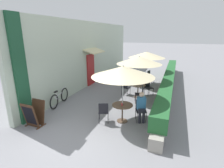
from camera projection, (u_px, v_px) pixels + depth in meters
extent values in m
plane|color=gray|center=(69.00, 142.00, 5.81)|extent=(120.00, 120.00, 0.00)
cube|color=#B2C1AD|center=(93.00, 53.00, 12.38)|extent=(0.24, 14.05, 4.20)
cube|color=#19472D|center=(20.00, 71.00, 6.55)|extent=(0.12, 0.56, 4.20)
cube|color=maroon|center=(91.00, 70.00, 11.99)|extent=(0.08, 0.96, 2.10)
cube|color=beige|center=(94.00, 51.00, 11.52)|extent=(0.78, 1.80, 0.30)
cube|color=gray|center=(168.00, 86.00, 11.05)|extent=(0.44, 13.05, 0.45)
cube|color=#235B2D|center=(169.00, 79.00, 10.91)|extent=(0.60, 12.40, 0.56)
cylinder|color=brown|center=(122.00, 121.00, 7.16)|extent=(0.44, 0.44, 0.02)
cylinder|color=brown|center=(122.00, 113.00, 7.06)|extent=(0.06, 0.06, 0.71)
cylinder|color=brown|center=(122.00, 105.00, 6.96)|extent=(0.84, 0.84, 0.02)
cylinder|color=#B7B7BC|center=(123.00, 95.00, 6.85)|extent=(0.04, 0.04, 2.24)
cone|color=beige|center=(123.00, 71.00, 6.57)|extent=(2.41, 2.41, 0.40)
sphere|color=#B7B7BC|center=(123.00, 66.00, 6.52)|extent=(0.07, 0.07, 0.07)
cube|color=black|center=(104.00, 111.00, 7.01)|extent=(0.52, 0.52, 0.04)
cube|color=black|center=(103.00, 108.00, 6.77)|extent=(0.36, 0.17, 0.42)
cylinder|color=black|center=(108.00, 114.00, 7.25)|extent=(0.02, 0.02, 0.45)
cylinder|color=black|center=(99.00, 115.00, 7.24)|extent=(0.02, 0.02, 0.45)
cylinder|color=black|center=(108.00, 118.00, 6.91)|extent=(0.02, 0.02, 0.45)
cylinder|color=black|center=(99.00, 119.00, 6.89)|extent=(0.02, 0.02, 0.45)
cube|color=black|center=(141.00, 111.00, 7.06)|extent=(0.52, 0.52, 0.04)
cube|color=black|center=(140.00, 104.00, 7.18)|extent=(0.36, 0.17, 0.42)
cylinder|color=black|center=(137.00, 118.00, 6.95)|extent=(0.02, 0.02, 0.45)
cylinder|color=black|center=(146.00, 118.00, 6.96)|extent=(0.02, 0.02, 0.45)
cylinder|color=black|center=(136.00, 114.00, 7.29)|extent=(0.02, 0.02, 0.45)
cylinder|color=black|center=(144.00, 114.00, 7.31)|extent=(0.02, 0.02, 0.45)
cylinder|color=#23232D|center=(140.00, 118.00, 6.95)|extent=(0.11, 0.11, 0.47)
cylinder|color=#23232D|center=(144.00, 118.00, 6.96)|extent=(0.11, 0.11, 0.47)
cube|color=#23232D|center=(141.00, 110.00, 6.96)|extent=(0.42, 0.45, 0.12)
cube|color=teal|center=(141.00, 103.00, 6.99)|extent=(0.40, 0.33, 0.50)
sphere|color=beige|center=(142.00, 94.00, 6.87)|extent=(0.20, 0.20, 0.20)
cylinder|color=#B73D3D|center=(122.00, 104.00, 6.88)|extent=(0.07, 0.07, 0.09)
cylinder|color=brown|center=(138.00, 97.00, 9.82)|extent=(0.44, 0.44, 0.02)
cylinder|color=brown|center=(138.00, 91.00, 9.72)|extent=(0.06, 0.06, 0.71)
cylinder|color=brown|center=(138.00, 85.00, 9.62)|extent=(0.84, 0.84, 0.02)
cylinder|color=#B7B7BC|center=(138.00, 78.00, 9.51)|extent=(0.04, 0.04, 2.24)
cone|color=beige|center=(139.00, 60.00, 9.23)|extent=(2.41, 2.41, 0.40)
sphere|color=#B7B7BC|center=(139.00, 56.00, 9.17)|extent=(0.07, 0.07, 0.07)
cube|color=black|center=(149.00, 88.00, 10.01)|extent=(0.57, 0.57, 0.04)
cube|color=black|center=(147.00, 83.00, 10.11)|extent=(0.28, 0.30, 0.42)
cylinder|color=black|center=(148.00, 93.00, 9.84)|extent=(0.02, 0.02, 0.45)
cylinder|color=black|center=(153.00, 92.00, 9.99)|extent=(0.02, 0.02, 0.45)
cylinder|color=black|center=(144.00, 91.00, 10.15)|extent=(0.02, 0.02, 0.45)
cylinder|color=black|center=(149.00, 90.00, 10.30)|extent=(0.02, 0.02, 0.45)
cube|color=black|center=(126.00, 87.00, 10.10)|extent=(0.48, 0.48, 0.04)
cube|color=black|center=(125.00, 85.00, 9.90)|extent=(0.38, 0.12, 0.42)
cylinder|color=black|center=(130.00, 91.00, 10.21)|extent=(0.02, 0.02, 0.45)
cylinder|color=black|center=(125.00, 90.00, 10.41)|extent=(0.02, 0.02, 0.45)
cylinder|color=black|center=(127.00, 92.00, 9.93)|extent=(0.02, 0.02, 0.45)
cylinder|color=black|center=(122.00, 91.00, 10.12)|extent=(0.02, 0.02, 0.45)
cube|color=black|center=(139.00, 94.00, 8.97)|extent=(0.50, 0.50, 0.04)
cube|color=black|center=(143.00, 90.00, 8.90)|extent=(0.14, 0.37, 0.42)
cylinder|color=black|center=(135.00, 97.00, 9.22)|extent=(0.02, 0.02, 0.45)
cylinder|color=black|center=(135.00, 99.00, 8.87)|extent=(0.02, 0.02, 0.45)
cylinder|color=black|center=(142.00, 97.00, 9.19)|extent=(0.02, 0.02, 0.45)
cylinder|color=black|center=(143.00, 100.00, 8.85)|extent=(0.02, 0.02, 0.45)
cylinder|color=teal|center=(140.00, 83.00, 9.73)|extent=(0.07, 0.07, 0.09)
cylinder|color=brown|center=(145.00, 85.00, 12.12)|extent=(0.44, 0.44, 0.02)
cylinder|color=brown|center=(145.00, 80.00, 12.02)|extent=(0.06, 0.06, 0.71)
cylinder|color=brown|center=(146.00, 75.00, 11.93)|extent=(0.84, 0.84, 0.02)
cylinder|color=#B7B7BC|center=(146.00, 69.00, 11.81)|extent=(0.04, 0.04, 2.24)
cone|color=beige|center=(147.00, 55.00, 11.54)|extent=(2.41, 2.41, 0.40)
sphere|color=#B7B7BC|center=(147.00, 52.00, 11.48)|extent=(0.07, 0.07, 0.07)
cube|color=black|center=(151.00, 77.00, 12.55)|extent=(0.51, 0.51, 0.04)
cube|color=black|center=(149.00, 73.00, 12.61)|extent=(0.16, 0.37, 0.42)
cylinder|color=black|center=(152.00, 81.00, 12.37)|extent=(0.02, 0.02, 0.45)
cylinder|color=black|center=(154.00, 80.00, 12.63)|extent=(0.02, 0.02, 0.45)
cylinder|color=black|center=(147.00, 80.00, 12.60)|extent=(0.02, 0.02, 0.45)
cylinder|color=black|center=(150.00, 79.00, 12.86)|extent=(0.02, 0.02, 0.45)
cube|color=black|center=(140.00, 81.00, 11.45)|extent=(0.51, 0.51, 0.04)
cube|color=black|center=(142.00, 78.00, 11.27)|extent=(0.16, 0.37, 0.42)
cylinder|color=black|center=(139.00, 83.00, 11.76)|extent=(0.02, 0.02, 0.45)
cylinder|color=black|center=(136.00, 84.00, 11.49)|extent=(0.02, 0.02, 0.45)
cylinder|color=black|center=(143.00, 84.00, 11.53)|extent=(0.02, 0.02, 0.45)
cylinder|color=black|center=(140.00, 85.00, 11.27)|extent=(0.02, 0.02, 0.45)
cylinder|color=teal|center=(145.00, 74.00, 11.83)|extent=(0.07, 0.07, 0.09)
torus|color=black|center=(65.00, 95.00, 9.19)|extent=(0.16, 0.72, 0.71)
torus|color=black|center=(54.00, 102.00, 8.21)|extent=(0.16, 0.72, 0.71)
cylinder|color=silver|center=(59.00, 94.00, 8.65)|extent=(0.15, 0.81, 0.04)
cylinder|color=silver|center=(58.00, 99.00, 8.53)|extent=(0.12, 0.60, 0.39)
cylinder|color=silver|center=(56.00, 94.00, 8.35)|extent=(0.04, 0.04, 0.25)
cube|color=black|center=(56.00, 92.00, 8.31)|extent=(0.13, 0.23, 0.05)
cylinder|color=silver|center=(64.00, 88.00, 9.04)|extent=(0.09, 0.46, 0.03)
cube|color=#422819|center=(38.00, 112.00, 6.88)|extent=(0.64, 0.26, 0.98)
cube|color=black|center=(38.00, 111.00, 6.90)|extent=(0.52, 0.18, 0.74)
cube|color=#422819|center=(30.00, 116.00, 6.53)|extent=(0.64, 0.26, 0.98)
cube|color=black|center=(29.00, 116.00, 6.51)|extent=(0.52, 0.18, 0.74)
cube|color=#422819|center=(41.00, 126.00, 6.73)|extent=(0.08, 0.48, 0.02)
cube|color=#422819|center=(30.00, 123.00, 6.95)|extent=(0.08, 0.48, 0.02)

